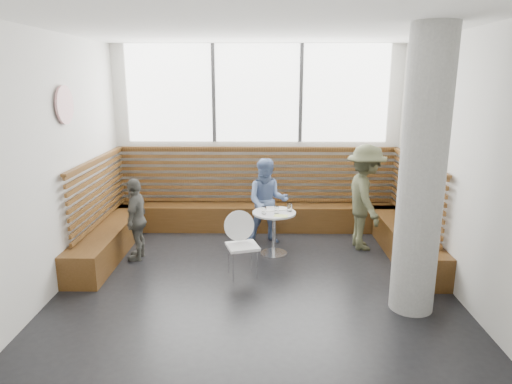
{
  "coord_description": "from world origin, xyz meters",
  "views": [
    {
      "loc": [
        0.09,
        -5.53,
        2.65
      ],
      "look_at": [
        0.0,
        1.0,
        1.0
      ],
      "focal_mm": 32.0,
      "sensor_mm": 36.0,
      "label": 1
    }
  ],
  "objects_px": {
    "concrete_column": "(422,175)",
    "child_left": "(137,219)",
    "cafe_table": "(274,224)",
    "child_back": "(267,201)",
    "adult_man": "(365,197)",
    "cafe_chair": "(243,239)"
  },
  "relations": [
    {
      "from": "cafe_chair",
      "to": "child_left",
      "type": "relative_size",
      "value": 0.72
    },
    {
      "from": "concrete_column",
      "to": "cafe_table",
      "type": "xyz_separation_m",
      "value": [
        -1.58,
        1.66,
        -1.12
      ]
    },
    {
      "from": "concrete_column",
      "to": "child_left",
      "type": "height_order",
      "value": "concrete_column"
    },
    {
      "from": "concrete_column",
      "to": "child_left",
      "type": "distance_m",
      "value": 4.02
    },
    {
      "from": "cafe_table",
      "to": "adult_man",
      "type": "relative_size",
      "value": 0.41
    },
    {
      "from": "cafe_chair",
      "to": "concrete_column",
      "type": "bearing_deg",
      "value": -41.16
    },
    {
      "from": "child_left",
      "to": "concrete_column",
      "type": "bearing_deg",
      "value": 69.04
    },
    {
      "from": "cafe_chair",
      "to": "child_left",
      "type": "height_order",
      "value": "child_left"
    },
    {
      "from": "adult_man",
      "to": "cafe_table",
      "type": "bearing_deg",
      "value": 98.46
    },
    {
      "from": "adult_man",
      "to": "concrete_column",
      "type": "bearing_deg",
      "value": -178.95
    },
    {
      "from": "child_back",
      "to": "cafe_table",
      "type": "bearing_deg",
      "value": -78.94
    },
    {
      "from": "concrete_column",
      "to": "adult_man",
      "type": "height_order",
      "value": "concrete_column"
    },
    {
      "from": "cafe_chair",
      "to": "adult_man",
      "type": "distance_m",
      "value": 2.16
    },
    {
      "from": "concrete_column",
      "to": "child_left",
      "type": "xyz_separation_m",
      "value": [
        -3.61,
        1.47,
        -0.99
      ]
    },
    {
      "from": "child_back",
      "to": "adult_man",
      "type": "bearing_deg",
      "value": -7.76
    },
    {
      "from": "cafe_table",
      "to": "cafe_chair",
      "type": "distance_m",
      "value": 0.87
    },
    {
      "from": "cafe_table",
      "to": "child_back",
      "type": "xyz_separation_m",
      "value": [
        -0.1,
        0.51,
        0.21
      ]
    },
    {
      "from": "cafe_table",
      "to": "child_left",
      "type": "xyz_separation_m",
      "value": [
        -2.04,
        -0.19,
        0.13
      ]
    },
    {
      "from": "child_back",
      "to": "child_left",
      "type": "relative_size",
      "value": 1.14
    },
    {
      "from": "cafe_chair",
      "to": "child_back",
      "type": "height_order",
      "value": "child_back"
    },
    {
      "from": "child_left",
      "to": "adult_man",
      "type": "bearing_deg",
      "value": 99.22
    },
    {
      "from": "cafe_table",
      "to": "child_left",
      "type": "relative_size",
      "value": 0.55
    }
  ]
}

